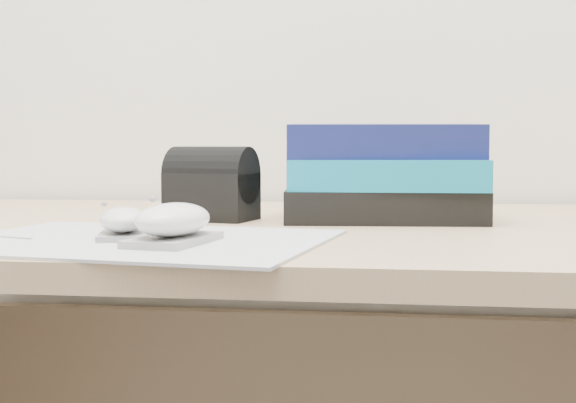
# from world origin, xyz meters

# --- Properties ---
(desk) EXTENTS (1.60, 0.80, 0.73)m
(desk) POSITION_xyz_m (0.00, 1.64, 0.50)
(desk) COLOR tan
(desk) RESTS_ON ground
(mousepad) EXTENTS (0.44, 0.37, 0.00)m
(mousepad) POSITION_xyz_m (-0.24, 1.34, 0.73)
(mousepad) COLOR #96959D
(mousepad) RESTS_ON desk
(mouse_rear) EXTENTS (0.08, 0.11, 0.04)m
(mouse_rear) POSITION_xyz_m (-0.26, 1.35, 0.75)
(mouse_rear) COLOR gray
(mouse_rear) RESTS_ON mousepad
(mouse_front) EXTENTS (0.09, 0.13, 0.05)m
(mouse_front) POSITION_xyz_m (-0.19, 1.30, 0.75)
(mouse_front) COLOR #979799
(mouse_front) RESTS_ON mousepad
(book_stack) EXTENTS (0.29, 0.24, 0.13)m
(book_stack) POSITION_xyz_m (0.02, 1.65, 0.80)
(book_stack) COLOR black
(book_stack) RESTS_ON desk
(pouch) EXTENTS (0.13, 0.10, 0.10)m
(pouch) POSITION_xyz_m (-0.22, 1.60, 0.78)
(pouch) COLOR black
(pouch) RESTS_ON desk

